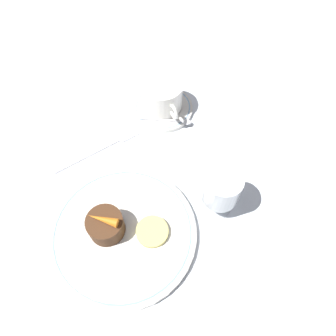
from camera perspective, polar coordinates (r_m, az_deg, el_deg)
The scene contains 10 objects.
ground_plane at distance 0.62m, azimuth -6.68°, elevation -9.45°, with size 3.00×3.00×0.00m, color white.
dinner_plate at distance 0.60m, azimuth -7.84°, elevation -11.19°, with size 0.26×0.26×0.01m.
saucer at distance 0.75m, azimuth -0.88°, elevation 10.41°, with size 0.13×0.13×0.01m.
coffee_cup at distance 0.72m, azimuth -0.91°, elevation 12.55°, with size 0.11×0.09×0.06m.
spoon at distance 0.72m, azimuth 0.41°, elevation 8.26°, with size 0.07×0.11×0.00m.
wine_glass at distance 0.57m, azimuth 9.26°, elevation -3.68°, with size 0.07×0.07×0.11m.
fork at distance 0.70m, azimuth -10.37°, elevation 4.02°, with size 0.04×0.20×0.01m.
dessert_cake at distance 0.58m, azimuth -10.63°, elevation -10.19°, with size 0.06×0.06×0.04m.
carrot_garnish at distance 0.56m, azimuth -11.12°, elevation -9.16°, with size 0.05×0.05×0.02m.
pineapple_slice at distance 0.59m, azimuth -2.76°, elevation -11.00°, with size 0.06×0.06×0.01m.
Camera 1 is at (0.22, -0.03, 0.57)m, focal length 35.00 mm.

